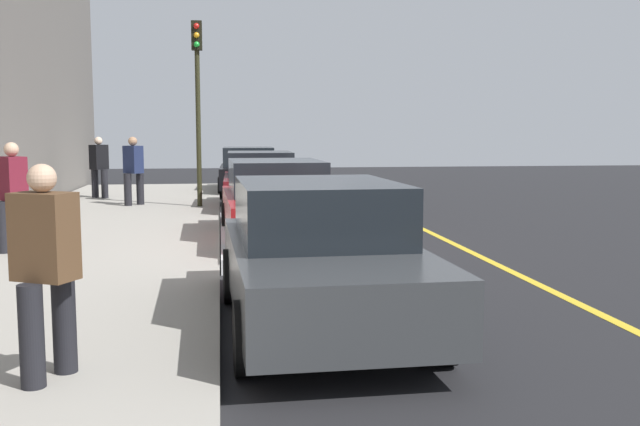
# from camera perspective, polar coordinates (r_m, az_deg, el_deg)

# --- Properties ---
(ground_plane) EXTENTS (56.00, 56.00, 0.00)m
(ground_plane) POSITION_cam_1_polar(r_m,az_deg,el_deg) (12.49, -3.32, -2.89)
(ground_plane) COLOR black
(sidewalk) EXTENTS (28.00, 4.60, 0.15)m
(sidewalk) POSITION_cam_1_polar(r_m,az_deg,el_deg) (12.65, -18.40, -2.75)
(sidewalk) COLOR #A39E93
(sidewalk) RESTS_ON ground
(lane_stripe_centre) EXTENTS (28.00, 0.14, 0.01)m
(lane_stripe_centre) POSITION_cam_1_polar(r_m,az_deg,el_deg) (13.13, 10.75, -2.52)
(lane_stripe_centre) COLOR gold
(lane_stripe_centre) RESTS_ON ground
(snow_bank_curb) EXTENTS (7.27, 0.56, 0.22)m
(snow_bank_curb) POSITION_cam_1_polar(r_m,az_deg,el_deg) (13.91, -6.69, -1.51)
(snow_bank_curb) COLOR white
(snow_bank_curb) RESTS_ON ground
(parked_car_black) EXTENTS (4.15, 1.98, 1.51)m
(parked_car_black) POSITION_cam_1_polar(r_m,az_deg,el_deg) (23.56, -5.67, 3.35)
(parked_car_black) COLOR black
(parked_car_black) RESTS_ON ground
(parked_car_maroon) EXTENTS (4.21, 1.96, 1.51)m
(parked_car_maroon) POSITION_cam_1_polar(r_m,az_deg,el_deg) (18.36, -4.75, 2.48)
(parked_car_maroon) COLOR black
(parked_car_maroon) RESTS_ON ground
(parked_car_red) EXTENTS (4.52, 1.98, 1.51)m
(parked_car_red) POSITION_cam_1_polar(r_m,az_deg,el_deg) (12.91, -3.44, 0.81)
(parked_car_red) COLOR black
(parked_car_red) RESTS_ON ground
(parked_car_charcoal) EXTENTS (4.29, 1.98, 1.51)m
(parked_car_charcoal) POSITION_cam_1_polar(r_m,az_deg,el_deg) (7.45, -0.02, -3.37)
(parked_car_charcoal) COLOR black
(parked_car_charcoal) RESTS_ON ground
(pedestrian_black_coat) EXTENTS (0.55, 0.52, 1.72)m
(pedestrian_black_coat) POSITION_cam_1_polar(r_m,az_deg,el_deg) (21.35, -17.04, 3.61)
(pedestrian_black_coat) COLOR black
(pedestrian_black_coat) RESTS_ON sidewalk
(pedestrian_burgundy_coat) EXTENTS (0.54, 0.51, 1.71)m
(pedestrian_burgundy_coat) POSITION_cam_1_polar(r_m,az_deg,el_deg) (12.20, -23.05, 1.41)
(pedestrian_burgundy_coat) COLOR black
(pedestrian_burgundy_coat) RESTS_ON sidewalk
(pedestrian_brown_coat) EXTENTS (0.50, 0.52, 1.64)m
(pedestrian_brown_coat) POSITION_cam_1_polar(r_m,az_deg,el_deg) (5.79, -20.84, -3.94)
(pedestrian_brown_coat) COLOR black
(pedestrian_brown_coat) RESTS_ON sidewalk
(pedestrian_navy_coat) EXTENTS (0.54, 0.54, 1.74)m
(pedestrian_navy_coat) POSITION_cam_1_polar(r_m,az_deg,el_deg) (18.99, -14.51, 3.40)
(pedestrian_navy_coat) COLOR black
(pedestrian_navy_coat) RESTS_ON sidewalk
(traffic_light_pole) EXTENTS (0.35, 0.26, 4.56)m
(traffic_light_pole) POSITION_cam_1_polar(r_m,az_deg,el_deg) (18.37, -9.64, 10.11)
(traffic_light_pole) COLOR #2D2D19
(traffic_light_pole) RESTS_ON sidewalk
(rolling_suitcase) EXTENTS (0.34, 0.22, 0.86)m
(rolling_suitcase) POSITION_cam_1_polar(r_m,az_deg,el_deg) (12.75, -21.60, -1.31)
(rolling_suitcase) COLOR #191E38
(rolling_suitcase) RESTS_ON sidewalk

